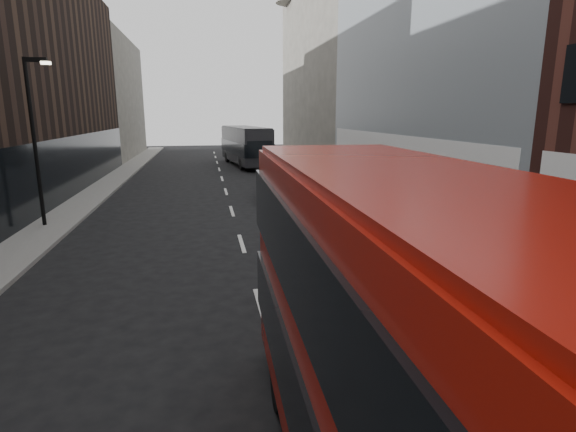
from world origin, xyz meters
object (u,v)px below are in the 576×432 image
grey_bus (245,145)px  car_b (272,187)px  street_lamp (35,131)px  red_bus (452,399)px  car_a (309,228)px  car_c (294,178)px

grey_bus → car_b: bearing=-97.6°
car_b → street_lamp: bearing=-149.1°
red_bus → grey_bus: bearing=88.8°
grey_bus → car_a: size_ratio=2.74×
grey_bus → street_lamp: bearing=-122.8°
street_lamp → car_a: size_ratio=1.65×
red_bus → car_b: (1.72, 22.48, -1.68)m
street_lamp → grey_bus: bearing=64.4°
grey_bus → car_a: bearing=-97.7°
red_bus → car_a: size_ratio=2.54×
grey_bus → car_b: (-0.11, -17.72, -1.25)m
car_a → car_b: car_b is taller
red_bus → car_c: bearing=83.2°
car_b → car_c: (1.95, 2.95, 0.03)m
car_a → car_c: (2.03, 12.82, 0.03)m
street_lamp → car_a: bearing=-24.6°
street_lamp → car_b: size_ratio=1.59×
red_bus → grey_bus: size_ratio=0.93×
car_b → car_c: 3.54m
street_lamp → red_bus: street_lamp is taller
car_c → grey_bus: bearing=102.9°
grey_bus → red_bus: bearing=-99.9°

